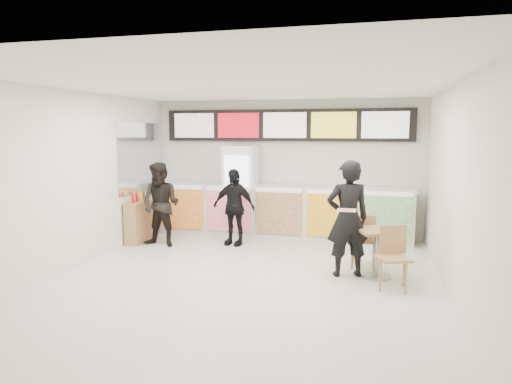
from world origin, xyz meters
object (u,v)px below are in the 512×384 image
(drinks_fridge, at_px, (241,191))
(condiment_ledge, at_px, (139,221))
(service_counter, at_px, (282,212))
(cafe_table, at_px, (377,244))
(customer_left, at_px, (161,205))
(customer_main, at_px, (348,219))
(customer_mid, at_px, (234,207))

(drinks_fridge, distance_m, condiment_ledge, 2.30)
(service_counter, distance_m, cafe_table, 3.08)
(service_counter, bearing_deg, customer_left, -148.34)
(condiment_ledge, bearing_deg, service_counter, 22.73)
(drinks_fridge, distance_m, customer_main, 3.44)
(drinks_fridge, height_order, cafe_table, drinks_fridge)
(customer_left, xyz_separation_m, customer_mid, (1.38, 0.48, -0.07))
(service_counter, relative_size, drinks_fridge, 2.78)
(customer_mid, relative_size, cafe_table, 0.96)
(service_counter, relative_size, condiment_ledge, 5.35)
(condiment_ledge, bearing_deg, customer_left, -16.74)
(cafe_table, bearing_deg, condiment_ledge, 143.69)
(customer_left, height_order, condiment_ledge, customer_left)
(service_counter, relative_size, customer_left, 3.27)
(customer_mid, bearing_deg, condiment_ledge, -161.58)
(customer_main, xyz_separation_m, customer_mid, (-2.36, 1.51, -0.15))
(cafe_table, bearing_deg, drinks_fridge, 118.48)
(cafe_table, distance_m, condiment_ledge, 4.96)
(customer_main, bearing_deg, customer_left, -34.41)
(drinks_fridge, xyz_separation_m, cafe_table, (2.94, -2.36, -0.46))
(service_counter, relative_size, customer_mid, 3.55)
(drinks_fridge, xyz_separation_m, condiment_ledge, (-1.89, -1.20, -0.56))
(drinks_fridge, relative_size, cafe_table, 1.23)
(customer_mid, bearing_deg, drinks_fridge, 106.59)
(customer_main, distance_m, condiment_ledge, 4.54)
(drinks_fridge, height_order, customer_left, drinks_fridge)
(customer_left, bearing_deg, drinks_fridge, 52.48)
(service_counter, bearing_deg, cafe_table, -49.44)
(customer_left, xyz_separation_m, condiment_ledge, (-0.61, 0.18, -0.41))
(service_counter, xyz_separation_m, cafe_table, (2.01, -2.34, -0.03))
(customer_left, height_order, customer_mid, customer_left)
(drinks_fridge, distance_m, customer_left, 1.89)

